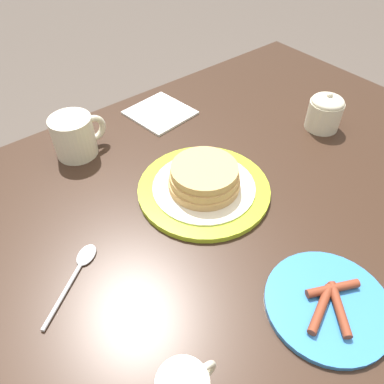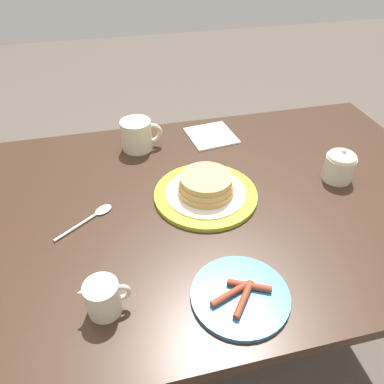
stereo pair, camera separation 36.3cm
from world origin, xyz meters
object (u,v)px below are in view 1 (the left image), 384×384
at_px(napkin, 160,113).
at_px(side_plate_bacon, 328,304).
at_px(pancake_plate, 204,183).
at_px(coffee_mug, 75,135).
at_px(spoon, 79,268).
at_px(sugar_bowl, 325,111).

bearing_deg(napkin, side_plate_bacon, -100.56).
bearing_deg(napkin, pancake_plate, -108.53).
xyz_separation_m(coffee_mug, spoon, (-0.15, -0.29, -0.04)).
distance_m(coffee_mug, spoon, 0.33).
distance_m(pancake_plate, napkin, 0.31).
height_order(pancake_plate, sugar_bowl, sugar_bowl).
relative_size(napkin, spoon, 1.12).
distance_m(side_plate_bacon, spoon, 0.41).
bearing_deg(pancake_plate, sugar_bowl, -1.26).
height_order(pancake_plate, spoon, pancake_plate).
height_order(coffee_mug, napkin, coffee_mug).
relative_size(pancake_plate, spoon, 1.86).
xyz_separation_m(napkin, spoon, (-0.39, -0.31, 0.00)).
relative_size(coffee_mug, napkin, 0.78).
relative_size(coffee_mug, spoon, 0.87).
relative_size(side_plate_bacon, napkin, 1.21).
bearing_deg(napkin, coffee_mug, -176.38).
xyz_separation_m(side_plate_bacon, napkin, (0.11, 0.61, -0.00)).
height_order(napkin, spoon, spoon).
relative_size(sugar_bowl, spoon, 0.66).
xyz_separation_m(pancake_plate, spoon, (-0.29, -0.01, -0.02)).
xyz_separation_m(coffee_mug, sugar_bowl, (0.52, -0.29, -0.00)).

